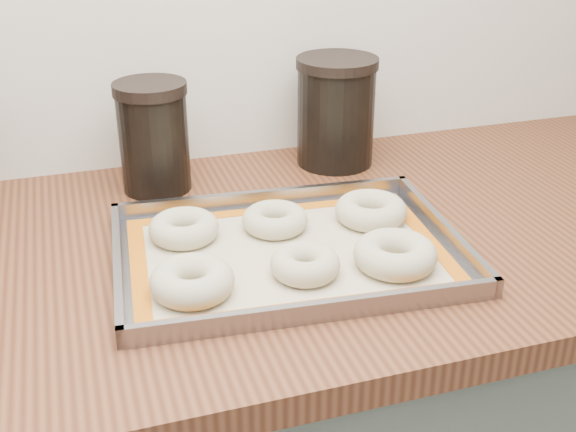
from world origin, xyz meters
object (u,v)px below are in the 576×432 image
object	(u,v)px
bagel_front_right	(395,254)
bagel_back_mid	(275,219)
bagel_front_mid	(305,264)
baking_tray	(288,251)
bagel_front_left	(192,281)
bagel_back_left	(184,228)
canister_mid	(154,137)
bagel_back_right	(371,210)
canister_right	(336,111)

from	to	relation	value
bagel_front_right	bagel_back_mid	size ratio (longest dim) A/B	1.16
bagel_front_mid	bagel_front_right	size ratio (longest dim) A/B	0.83
baking_tray	bagel_front_left	xyz separation A→B (m)	(-0.14, -0.06, 0.02)
baking_tray	bagel_back_left	bearing A→B (deg)	146.86
bagel_front_mid	canister_mid	bearing A→B (deg)	111.79
bagel_front_left	bagel_front_right	distance (m)	0.26
bagel_back_left	bagel_back_mid	size ratio (longest dim) A/B	1.04
baking_tray	bagel_back_left	size ratio (longest dim) A/B	4.95
bagel_back_left	bagel_back_mid	distance (m)	0.13
bagel_front_right	bagel_back_right	xyz separation A→B (m)	(0.02, 0.13, -0.00)
bagel_front_mid	canister_mid	size ratio (longest dim) A/B	0.51
canister_mid	canister_right	xyz separation A→B (m)	(0.32, 0.02, 0.01)
bagel_back_mid	bagel_back_right	bearing A→B (deg)	-6.82
bagel_front_right	canister_mid	world-z (taller)	canister_mid
bagel_front_left	canister_right	size ratio (longest dim) A/B	0.55
bagel_front_left	bagel_back_mid	distance (m)	0.20
canister_mid	canister_right	world-z (taller)	canister_right
bagel_front_left	canister_mid	xyz separation A→B (m)	(0.01, 0.34, 0.07)
baking_tray	bagel_front_mid	xyz separation A→B (m)	(0.00, -0.06, 0.01)
baking_tray	canister_right	bearing A→B (deg)	58.62
bagel_front_right	bagel_back_left	distance (m)	0.29
baking_tray	bagel_front_mid	distance (m)	0.06
bagel_back_left	bagel_back_right	size ratio (longest dim) A/B	0.93
bagel_front_mid	bagel_front_right	distance (m)	0.12
baking_tray	bagel_front_mid	size ratio (longest dim) A/B	5.40
bagel_back_mid	bagel_back_right	xyz separation A→B (m)	(0.14, -0.02, 0.00)
bagel_front_right	canister_mid	distance (m)	0.44
baking_tray	bagel_front_mid	world-z (taller)	bagel_front_mid
bagel_back_right	bagel_front_left	bearing A→B (deg)	-157.65
bagel_back_left	bagel_back_right	world-z (taller)	bagel_back_right
canister_mid	bagel_front_mid	bearing A→B (deg)	-68.21
bagel_back_right	canister_mid	world-z (taller)	canister_mid
bagel_back_right	bagel_back_left	bearing A→B (deg)	174.11
bagel_back_mid	canister_mid	world-z (taller)	canister_mid
bagel_front_left	bagel_back_mid	world-z (taller)	bagel_front_left
bagel_front_mid	bagel_back_left	size ratio (longest dim) A/B	0.92
bagel_front_left	baking_tray	bearing A→B (deg)	24.08
baking_tray	bagel_back_right	distance (m)	0.16
bagel_front_mid	canister_right	xyz separation A→B (m)	(0.18, 0.36, 0.07)
bagel_front_left	bagel_back_left	xyz separation A→B (m)	(0.02, 0.15, -0.00)
baking_tray	bagel_back_mid	size ratio (longest dim) A/B	5.17
baking_tray	bagel_front_mid	bearing A→B (deg)	-87.50
bagel_back_left	bagel_back_mid	world-z (taller)	bagel_back_left
bagel_back_left	canister_right	world-z (taller)	canister_right
bagel_front_right	bagel_back_left	bearing A→B (deg)	147.01
baking_tray	bagel_back_right	bearing A→B (deg)	20.61
bagel_front_mid	bagel_back_mid	xyz separation A→B (m)	(0.00, 0.13, -0.00)
bagel_front_left	canister_mid	bearing A→B (deg)	88.64
bagel_back_right	canister_mid	bearing A→B (deg)	141.12
bagel_back_right	baking_tray	bearing A→B (deg)	-159.39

